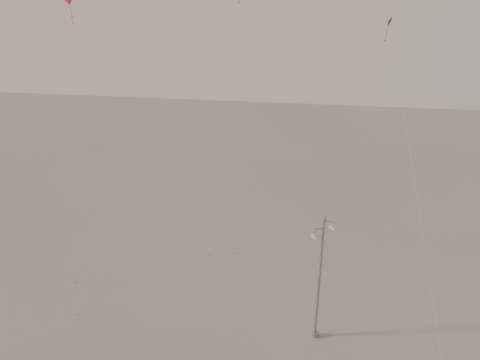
# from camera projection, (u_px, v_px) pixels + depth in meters

# --- Properties ---
(ground) EXTENTS (160.00, 160.00, 0.00)m
(ground) POSITION_uv_depth(u_px,v_px,m) (186.00, 347.00, 28.94)
(ground) COLOR gray
(ground) RESTS_ON ground
(street_lamp) EXTENTS (1.54, 0.79, 8.37)m
(street_lamp) POSITION_uv_depth(u_px,v_px,m) (320.00, 276.00, 28.29)
(street_lamp) COLOR gray
(street_lamp) RESTS_ON ground
(kite_1) EXTENTS (9.82, 7.99, 22.12)m
(kite_1) POSITION_uv_depth(u_px,v_px,m) (198.00, 56.00, 30.09)
(kite_1) COLOR #332D2A
(kite_1) RESTS_ON ground
(kite_3) EXTENTS (3.93, 10.66, 20.48)m
(kite_3) POSITION_uv_depth(u_px,v_px,m) (42.00, 95.00, 29.41)
(kite_3) COLOR maroon
(kite_3) RESTS_ON ground
(kite_4) EXTENTS (4.07, 12.97, 19.17)m
(kite_4) POSITION_uv_depth(u_px,v_px,m) (402.00, 105.00, 30.42)
(kite_4) COLOR #332D2A
(kite_4) RESTS_ON ground
(kite_5) EXTENTS (1.98, 11.84, 25.54)m
(kite_5) POSITION_uv_depth(u_px,v_px,m) (269.00, 9.00, 41.11)
(kite_5) COLOR #AA441C
(kite_5) RESTS_ON ground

